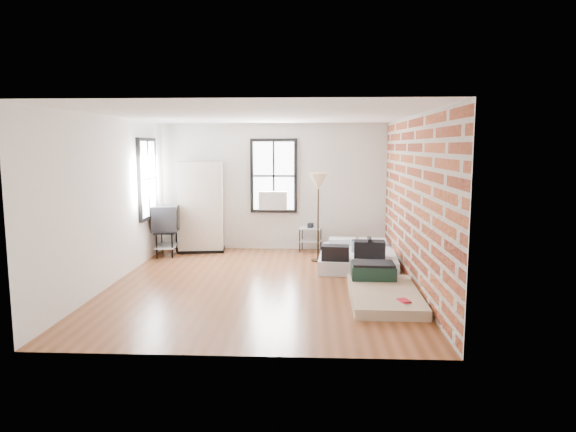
{
  "coord_description": "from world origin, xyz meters",
  "views": [
    {
      "loc": [
        0.85,
        -8.38,
        2.31
      ],
      "look_at": [
        0.44,
        0.3,
        1.12
      ],
      "focal_mm": 32.0,
      "sensor_mm": 36.0,
      "label": 1
    }
  ],
  "objects_px": {
    "mattress_main": "(357,256)",
    "wardrobe": "(201,207)",
    "tv_stand": "(166,220)",
    "mattress_bare": "(382,289)",
    "floor_lamp": "(318,186)",
    "side_table": "(310,233)"
  },
  "relations": [
    {
      "from": "mattress_bare",
      "to": "side_table",
      "type": "height_order",
      "value": "side_table"
    },
    {
      "from": "mattress_bare",
      "to": "wardrobe",
      "type": "relative_size",
      "value": 0.99
    },
    {
      "from": "tv_stand",
      "to": "side_table",
      "type": "bearing_deg",
      "value": 3.26
    },
    {
      "from": "mattress_main",
      "to": "mattress_bare",
      "type": "distance_m",
      "value": 2.12
    },
    {
      "from": "side_table",
      "to": "tv_stand",
      "type": "height_order",
      "value": "tv_stand"
    },
    {
      "from": "wardrobe",
      "to": "tv_stand",
      "type": "height_order",
      "value": "wardrobe"
    },
    {
      "from": "floor_lamp",
      "to": "side_table",
      "type": "bearing_deg",
      "value": 99.3
    },
    {
      "from": "mattress_bare",
      "to": "side_table",
      "type": "relative_size",
      "value": 3.1
    },
    {
      "from": "mattress_main",
      "to": "floor_lamp",
      "type": "height_order",
      "value": "floor_lamp"
    },
    {
      "from": "side_table",
      "to": "floor_lamp",
      "type": "relative_size",
      "value": 0.35
    },
    {
      "from": "wardrobe",
      "to": "tv_stand",
      "type": "relative_size",
      "value": 1.85
    },
    {
      "from": "mattress_main",
      "to": "side_table",
      "type": "bearing_deg",
      "value": 130.5
    },
    {
      "from": "mattress_main",
      "to": "mattress_bare",
      "type": "height_order",
      "value": "mattress_main"
    },
    {
      "from": "side_table",
      "to": "tv_stand",
      "type": "distance_m",
      "value": 3.1
    },
    {
      "from": "mattress_main",
      "to": "side_table",
      "type": "xyz_separation_m",
      "value": [
        -0.92,
        1.26,
        0.25
      ]
    },
    {
      "from": "mattress_main",
      "to": "wardrobe",
      "type": "bearing_deg",
      "value": 164.62
    },
    {
      "from": "wardrobe",
      "to": "side_table",
      "type": "height_order",
      "value": "wardrobe"
    },
    {
      "from": "wardrobe",
      "to": "floor_lamp",
      "type": "height_order",
      "value": "wardrobe"
    },
    {
      "from": "mattress_bare",
      "to": "tv_stand",
      "type": "relative_size",
      "value": 1.83
    },
    {
      "from": "floor_lamp",
      "to": "tv_stand",
      "type": "xyz_separation_m",
      "value": [
        -3.19,
        0.4,
        -0.76
      ]
    },
    {
      "from": "mattress_bare",
      "to": "floor_lamp",
      "type": "height_order",
      "value": "floor_lamp"
    },
    {
      "from": "tv_stand",
      "to": "floor_lamp",
      "type": "bearing_deg",
      "value": -13.99
    }
  ]
}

